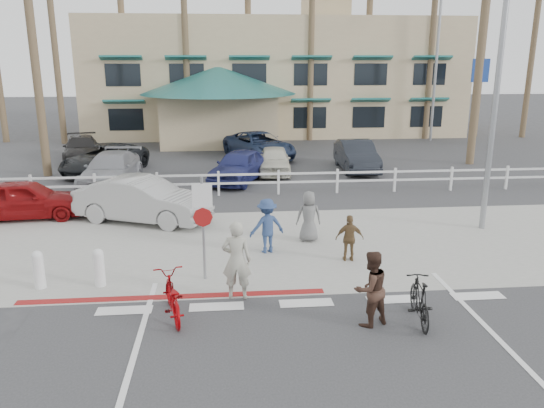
{
  "coord_description": "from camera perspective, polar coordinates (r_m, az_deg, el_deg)",
  "views": [
    {
      "loc": [
        -1.76,
        -10.14,
        5.3
      ],
      "look_at": [
        -0.49,
        3.63,
        1.5
      ],
      "focal_mm": 35.0,
      "sensor_mm": 36.0,
      "label": 1
    }
  ],
  "objects": [
    {
      "name": "pedestrian_a",
      "position": [
        14.84,
        -0.55,
        -2.37
      ],
      "size": [
        1.13,
        0.84,
        1.56
      ],
      "primitive_type": "imported",
      "rotation": [
        0.0,
        0.0,
        3.43
      ],
      "color": "navy",
      "rests_on": "ground"
    },
    {
      "name": "palm_7",
      "position": [
        37.77,
        16.91,
        17.32
      ],
      "size": [
        4.0,
        4.0,
        14.0
      ],
      "primitive_type": null,
      "color": "#193414",
      "rests_on": "ground"
    },
    {
      "name": "palm_6",
      "position": [
        37.57,
        10.47,
        20.02
      ],
      "size": [
        4.0,
        4.0,
        17.0
      ],
      "primitive_type": null,
      "color": "#193414",
      "rests_on": "ground"
    },
    {
      "name": "car_white_sedan",
      "position": [
        18.19,
        -13.73,
        0.42
      ],
      "size": [
        4.78,
        3.18,
        1.49
      ],
      "primitive_type": "imported",
      "rotation": [
        0.0,
        0.0,
        1.18
      ],
      "color": "#9C9C9C",
      "rests_on": "ground"
    },
    {
      "name": "palm_11",
      "position": [
        29.14,
        21.81,
        17.68
      ],
      "size": [
        4.0,
        4.0,
        14.0
      ],
      "primitive_type": null,
      "color": "#193414",
      "rests_on": "ground"
    },
    {
      "name": "lot_car_6",
      "position": [
        25.27,
        0.25,
        4.73
      ],
      "size": [
        1.78,
        3.82,
        1.27
      ],
      "primitive_type": "imported",
      "rotation": [
        0.0,
        0.0,
        -0.08
      ],
      "color": "beige",
      "rests_on": "ground"
    },
    {
      "name": "palm_4",
      "position": [
        36.25,
        -2.6,
        18.84
      ],
      "size": [
        4.0,
        4.0,
        15.0
      ],
      "primitive_type": null,
      "color": "#193414",
      "rests_on": "ground"
    },
    {
      "name": "rider_black",
      "position": [
        11.05,
        10.55,
        -8.94
      ],
      "size": [
        0.95,
        0.86,
        1.6
      ],
      "primitive_type": "imported",
      "rotation": [
        0.0,
        0.0,
        3.55
      ],
      "color": "#3D271E",
      "rests_on": "ground"
    },
    {
      "name": "sidewalk_plaza",
      "position": [
        15.67,
        1.51,
        -4.39
      ],
      "size": [
        22.0,
        7.0,
        0.01
      ],
      "primitive_type": "cube",
      "color": "gray",
      "rests_on": "ground"
    },
    {
      "name": "lot_car_0",
      "position": [
        26.56,
        -17.56,
        4.65
      ],
      "size": [
        4.02,
        5.43,
        1.37
      ],
      "primitive_type": "imported",
      "rotation": [
        0.0,
        0.0,
        -0.4
      ],
      "color": "black",
      "rests_on": "ground"
    },
    {
      "name": "bollard_0",
      "position": [
        13.41,
        -18.1,
        -6.52
      ],
      "size": [
        0.26,
        0.26,
        0.95
      ],
      "primitive_type": null,
      "color": "silver",
      "rests_on": "ground"
    },
    {
      "name": "streetlight_0",
      "position": [
        17.7,
        23.06,
        11.59
      ],
      "size": [
        0.6,
        2.0,
        9.0
      ],
      "primitive_type": null,
      "color": "gray",
      "rests_on": "ground"
    },
    {
      "name": "bike_black",
      "position": [
        11.53,
        15.61,
        -9.94
      ],
      "size": [
        0.66,
        1.65,
        0.97
      ],
      "primitive_type": "imported",
      "rotation": [
        0.0,
        0.0,
        3.01
      ],
      "color": "black",
      "rests_on": "ground"
    },
    {
      "name": "ground",
      "position": [
        11.58,
        4.16,
        -11.93
      ],
      "size": [
        140.0,
        140.0,
        0.0
      ],
      "primitive_type": "plane",
      "color": "#333335"
    },
    {
      "name": "lot_car_4",
      "position": [
        30.32,
        -19.81,
        5.63
      ],
      "size": [
        2.72,
        4.73,
        1.29
      ],
      "primitive_type": "imported",
      "rotation": [
        0.0,
        0.0,
        0.22
      ],
      "color": "black",
      "rests_on": "ground"
    },
    {
      "name": "rail_fence",
      "position": [
        21.31,
        0.97,
        2.35
      ],
      "size": [
        29.4,
        0.16,
        1.0
      ],
      "primitive_type": null,
      "color": "silver",
      "rests_on": "ground"
    },
    {
      "name": "cross_street",
      "position": [
        19.46,
        0.13,
        -0.43
      ],
      "size": [
        40.0,
        5.0,
        0.01
      ],
      "primitive_type": "cube",
      "color": "#333335",
      "rests_on": "ground"
    },
    {
      "name": "palm_2",
      "position": [
        36.77,
        -15.89,
        19.03
      ],
      "size": [
        4.0,
        4.0,
        16.0
      ],
      "primitive_type": null,
      "color": "#193414",
      "rests_on": "ground"
    },
    {
      "name": "lot_car_2",
      "position": [
        23.57,
        -3.57,
        4.12
      ],
      "size": [
        3.21,
        4.51,
        1.43
      ],
      "primitive_type": "imported",
      "rotation": [
        0.0,
        0.0,
        -0.41
      ],
      "color": "navy",
      "rests_on": "ground"
    },
    {
      "name": "palm_9",
      "position": [
        40.83,
        26.35,
        15.54
      ],
      "size": [
        4.0,
        4.0,
        13.0
      ],
      "primitive_type": null,
      "color": "#193414",
      "rests_on": "ground"
    },
    {
      "name": "palm_3",
      "position": [
        35.25,
        -9.34,
        17.94
      ],
      "size": [
        4.0,
        4.0,
        14.0
      ],
      "primitive_type": null,
      "color": "#193414",
      "rests_on": "ground"
    },
    {
      "name": "pedestrian_child",
      "position": [
        14.41,
        8.34,
        -3.67
      ],
      "size": [
        0.78,
        0.39,
        1.28
      ],
      "primitive_type": "imported",
      "rotation": [
        0.0,
        0.0,
        3.04
      ],
      "color": "brown",
      "rests_on": "ground"
    },
    {
      "name": "car_red_compact",
      "position": [
        19.93,
        -25.02,
        0.47
      ],
      "size": [
        4.07,
        1.93,
        1.35
      ],
      "primitive_type": "imported",
      "rotation": [
        0.0,
        0.0,
        1.66
      ],
      "color": "maroon",
      "rests_on": "ground"
    },
    {
      "name": "rider_red",
      "position": [
        12.01,
        -3.82,
        -6.05
      ],
      "size": [
        0.73,
        0.54,
        1.84
      ],
      "primitive_type": "imported",
      "rotation": [
        0.0,
        0.0,
        2.99
      ],
      "color": "#A5A393",
      "rests_on": "ground"
    },
    {
      "name": "bollard_1",
      "position": [
        13.8,
        -23.81,
        -6.48
      ],
      "size": [
        0.26,
        0.26,
        0.95
      ],
      "primitive_type": null,
      "color": "silver",
      "rests_on": "ground"
    },
    {
      "name": "palm_10",
      "position": [
        26.47,
        -24.34,
        15.58
      ],
      "size": [
        4.0,
        4.0,
        12.0
      ],
      "primitive_type": null,
      "color": "#193414",
      "rests_on": "ground"
    },
    {
      "name": "building",
      "position": [
        41.31,
        -0.03,
        15.86
      ],
      "size": [
        28.0,
        16.0,
        11.3
      ],
      "primitive_type": null,
      "color": "#C8B188",
      "rests_on": "ground"
    },
    {
      "name": "sign_post",
      "position": [
        12.94,
        -7.42,
        -2.08
      ],
      "size": [
        0.5,
        0.1,
        2.9
      ],
      "primitive_type": null,
      "color": "gray",
      "rests_on": "ground"
    },
    {
      "name": "parking_lot",
      "position": [
        28.69,
        -1.65,
        4.72
      ],
      "size": [
        50.0,
        16.0,
        0.01
      ],
      "primitive_type": "cube",
      "color": "#333335",
      "rests_on": "ground"
    },
    {
      "name": "lot_car_5",
      "position": [
        29.21,
        -1.38,
        6.33
      ],
      "size": [
        4.25,
        5.65,
        1.42
      ],
      "primitive_type": "imported",
      "rotation": [
        0.0,
        0.0,
        0.42
      ],
      "color": "navy",
      "rests_on": "ground"
    },
    {
      "name": "palm_8",
      "position": [
        40.33,
        21.95,
        17.45
      ],
      "size": [
        4.0,
        4.0,
        15.0
      ],
      "primitive_type": null,
      "color": "#193414",
      "rests_on": "ground"
    },
    {
      "name": "info_sign",
      "position": [
        35.88,
        21.18,
        10.36
      ],
      "size": [
        1.2,
        0.16,
        5.6
      ],
      "primitive_type": null,
      "color": "navy",
      "rests_on": "ground"
    },
    {
      "name": "streetlight_1",
      "position": [
        36.81,
        17.22,
        13.85
      ],
      "size": [
        0.6,
        2.0,
        9.5
      ],
      "primitive_type": null,
      "color": "gray",
      "rests_on": "ground"
    },
    {
      "name": "curb_red",
      "position": [
        12.58,
        -10.58,
        -9.79
      ],
      "size": [
        7.0,
        0.25,
        0.02
      ],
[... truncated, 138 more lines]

